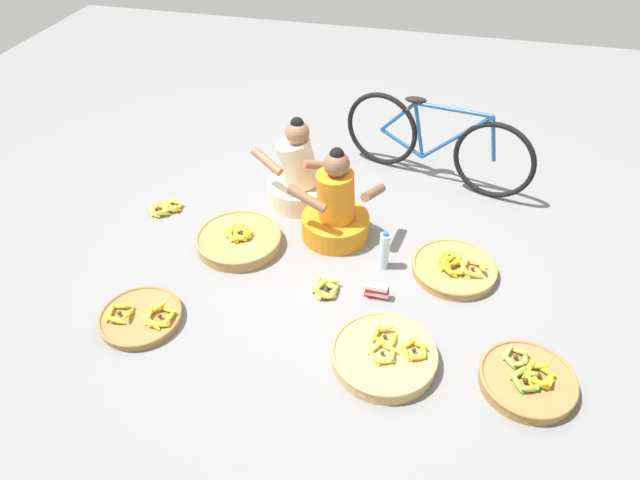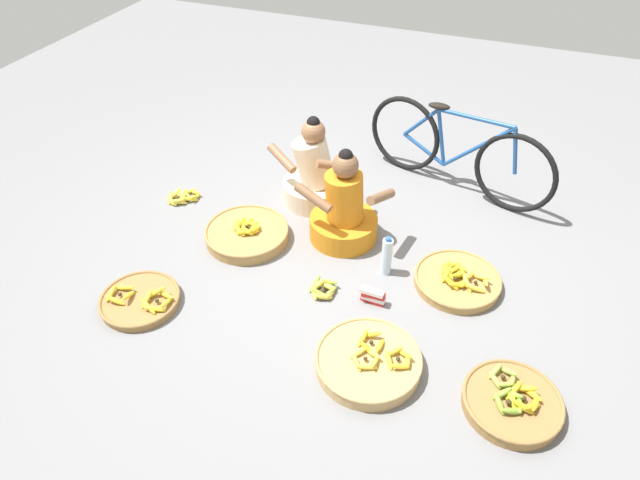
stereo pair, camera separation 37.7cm
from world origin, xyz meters
TOP-DOWN VIEW (x-y plane):
  - ground_plane at (0.00, 0.00)m, footprint 10.00×10.00m
  - vendor_woman_front at (-0.00, 0.30)m, footprint 0.68×0.52m
  - vendor_woman_behind at (-0.39, 0.68)m, footprint 0.73×0.52m
  - bicycle_leaning at (0.65, 1.29)m, footprint 1.64×0.56m
  - banana_basket_near_bicycle at (-1.04, -0.88)m, footprint 0.54×0.54m
  - banana_basket_near_vendor at (0.55, -0.83)m, footprint 0.65×0.65m
  - banana_basket_back_left at (-0.68, 0.01)m, footprint 0.65×0.65m
  - banana_basket_mid_right at (0.92, 0.08)m, footprint 0.61×0.61m
  - banana_basket_front_left at (1.39, -0.81)m, footprint 0.56×0.56m
  - loose_bananas_mid_left at (0.08, -0.33)m, footprint 0.20×0.23m
  - loose_bananas_back_right at (-1.44, 0.27)m, footprint 0.28×0.28m
  - water_bottle at (0.42, 0.03)m, footprint 0.08×0.08m
  - packet_carton_stack at (0.42, -0.30)m, footprint 0.17×0.07m

SIDE VIEW (x-z plane):
  - ground_plane at x=0.00m, z-range 0.00..0.00m
  - loose_bananas_back_right at x=-1.44m, z-range -0.01..0.07m
  - loose_bananas_mid_left at x=0.08m, z-range -0.01..0.08m
  - banana_basket_near_bicycle at x=-1.04m, z-range -0.03..0.10m
  - banana_basket_mid_right at x=0.92m, z-range -0.03..0.12m
  - banana_basket_front_left at x=1.39m, z-range -0.03..0.13m
  - banana_basket_near_vendor at x=0.55m, z-range -0.02..0.14m
  - banana_basket_back_left at x=-0.68m, z-range -0.03..0.14m
  - packet_carton_stack at x=0.42m, z-range 0.00..0.12m
  - water_bottle at x=0.42m, z-range -0.01..0.31m
  - vendor_woman_behind at x=-0.39m, z-range -0.14..0.63m
  - vendor_woman_front at x=0.00m, z-range -0.14..0.63m
  - bicycle_leaning at x=0.65m, z-range -0.01..0.73m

